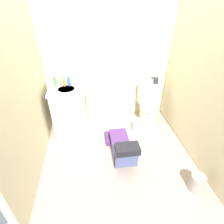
% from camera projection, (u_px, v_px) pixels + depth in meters
% --- Properties ---
extents(ground_plane, '(2.77, 3.17, 0.04)m').
position_uv_depth(ground_plane, '(117.00, 152.00, 2.92)').
color(ground_plane, '#A28C80').
extents(wall_back, '(2.43, 0.08, 2.40)m').
position_uv_depth(wall_back, '(108.00, 57.00, 3.18)').
color(wall_back, beige).
rests_on(wall_back, ground_plane).
extents(wall_left, '(0.08, 2.17, 2.40)m').
position_uv_depth(wall_left, '(20.00, 89.00, 2.12)').
color(wall_left, beige).
rests_on(wall_left, ground_plane).
extents(wall_right, '(0.08, 2.17, 2.40)m').
position_uv_depth(wall_right, '(205.00, 79.00, 2.38)').
color(wall_right, beige).
rests_on(wall_right, ground_plane).
extents(toilet, '(0.36, 0.46, 0.75)m').
position_uv_depth(toilet, '(148.00, 104.00, 3.46)').
color(toilet, silver).
rests_on(toilet, ground_plane).
extents(vanity_cabinet, '(0.60, 0.53, 0.82)m').
position_uv_depth(vanity_cabinet, '(70.00, 109.00, 3.22)').
color(vanity_cabinet, silver).
rests_on(vanity_cabinet, ground_plane).
extents(faucet, '(0.02, 0.02, 0.10)m').
position_uv_depth(faucet, '(67.00, 82.00, 3.09)').
color(faucet, silver).
rests_on(faucet, vanity_cabinet).
extents(person_plumber, '(0.39, 1.06, 0.52)m').
position_uv_depth(person_plumber, '(121.00, 146.00, 2.76)').
color(person_plumber, '#512D6B').
rests_on(person_plumber, ground_plane).
extents(tissue_box, '(0.22, 0.11, 0.10)m').
position_uv_depth(tissue_box, '(146.00, 81.00, 3.29)').
color(tissue_box, silver).
rests_on(tissue_box, toilet).
extents(toiletry_bag, '(0.12, 0.09, 0.11)m').
position_uv_depth(toiletry_bag, '(154.00, 81.00, 3.30)').
color(toiletry_bag, '#26262D').
rests_on(toiletry_bag, toilet).
extents(soap_dispenser, '(0.06, 0.06, 0.17)m').
position_uv_depth(soap_dispenser, '(55.00, 82.00, 3.04)').
color(soap_dispenser, '#449550').
rests_on(soap_dispenser, vanity_cabinet).
extents(bottle_pink, '(0.04, 0.04, 0.15)m').
position_uv_depth(bottle_pink, '(60.00, 82.00, 3.02)').
color(bottle_pink, pink).
rests_on(bottle_pink, vanity_cabinet).
extents(bottle_amber, '(0.04, 0.04, 0.14)m').
position_uv_depth(bottle_amber, '(64.00, 82.00, 3.03)').
color(bottle_amber, '#C4892A').
rests_on(bottle_amber, vanity_cabinet).
extents(bottle_blue, '(0.06, 0.06, 0.16)m').
position_uv_depth(bottle_blue, '(69.00, 81.00, 3.05)').
color(bottle_blue, '#396BB5').
rests_on(bottle_blue, vanity_cabinet).
extents(trash_can, '(0.19, 0.19, 0.24)m').
position_uv_depth(trash_can, '(197.00, 182.00, 2.29)').
color(trash_can, gray).
rests_on(trash_can, ground_plane).
extents(paper_towel_roll, '(0.11, 0.11, 0.22)m').
position_uv_depth(paper_towel_roll, '(136.00, 126.00, 3.30)').
color(paper_towel_roll, white).
rests_on(paper_towel_roll, ground_plane).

